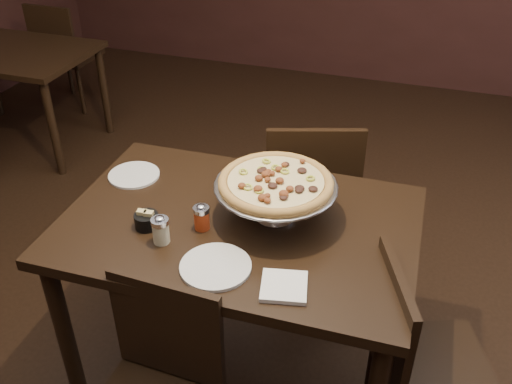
% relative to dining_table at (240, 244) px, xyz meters
% --- Properties ---
extents(room, '(6.04, 7.04, 2.84)m').
position_rel_dining_table_xyz_m(room, '(0.00, 0.06, 0.69)').
color(room, black).
rests_on(room, ground).
extents(dining_table, '(1.33, 0.90, 0.82)m').
position_rel_dining_table_xyz_m(dining_table, '(0.00, 0.00, 0.00)').
color(dining_table, black).
rests_on(dining_table, ground).
extents(background_table, '(1.15, 0.77, 0.72)m').
position_rel_dining_table_xyz_m(background_table, '(-2.26, 1.51, -0.09)').
color(background_table, black).
rests_on(background_table, ground).
extents(pizza_stand, '(0.45, 0.45, 0.19)m').
position_rel_dining_table_xyz_m(pizza_stand, '(0.12, 0.07, 0.26)').
color(pizza_stand, silver).
rests_on(pizza_stand, dining_table).
extents(parmesan_shaker, '(0.06, 0.06, 0.11)m').
position_rel_dining_table_xyz_m(parmesan_shaker, '(-0.22, -0.20, 0.16)').
color(parmesan_shaker, beige).
rests_on(parmesan_shaker, dining_table).
extents(pepper_flake_shaker, '(0.06, 0.06, 0.10)m').
position_rel_dining_table_xyz_m(pepper_flake_shaker, '(-0.11, -0.08, 0.16)').
color(pepper_flake_shaker, maroon).
rests_on(pepper_flake_shaker, dining_table).
extents(packet_caddy, '(0.09, 0.09, 0.07)m').
position_rel_dining_table_xyz_m(packet_caddy, '(-0.31, -0.14, 0.14)').
color(packet_caddy, black).
rests_on(packet_caddy, dining_table).
extents(napkin_stack, '(0.17, 0.17, 0.02)m').
position_rel_dining_table_xyz_m(napkin_stack, '(0.26, -0.30, 0.12)').
color(napkin_stack, white).
rests_on(napkin_stack, dining_table).
extents(plate_left, '(0.21, 0.21, 0.01)m').
position_rel_dining_table_xyz_m(plate_left, '(-0.52, 0.16, 0.11)').
color(plate_left, silver).
rests_on(plate_left, dining_table).
extents(plate_near, '(0.24, 0.24, 0.01)m').
position_rel_dining_table_xyz_m(plate_near, '(0.01, -0.27, 0.11)').
color(plate_near, silver).
rests_on(plate_near, dining_table).
extents(serving_spatula, '(0.16, 0.16, 0.02)m').
position_rel_dining_table_xyz_m(serving_spatula, '(0.07, 0.01, 0.26)').
color(serving_spatula, silver).
rests_on(serving_spatula, pizza_stand).
extents(chair_far, '(0.55, 0.55, 0.94)m').
position_rel_dining_table_xyz_m(chair_far, '(0.12, 0.69, -0.20)').
color(chair_far, black).
rests_on(chair_far, ground).
extents(chair_side, '(0.52, 0.52, 0.87)m').
position_rel_dining_table_xyz_m(chair_side, '(0.71, -0.13, -0.24)').
color(chair_side, black).
rests_on(chair_side, ground).
extents(bg_chair_far, '(0.41, 0.41, 0.88)m').
position_rel_dining_table_xyz_m(bg_chair_far, '(-2.28, 2.16, -0.23)').
color(bg_chair_far, black).
rests_on(bg_chair_far, ground).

